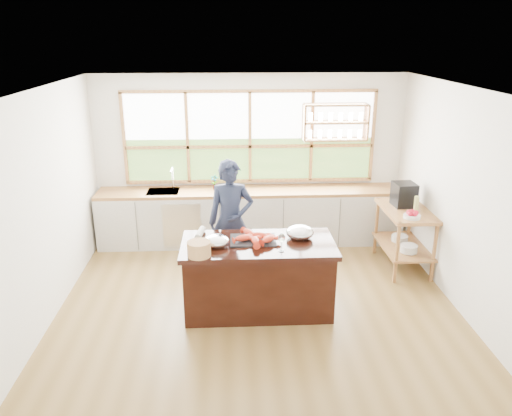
{
  "coord_description": "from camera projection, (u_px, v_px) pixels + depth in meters",
  "views": [
    {
      "loc": [
        -0.31,
        -5.7,
        3.29
      ],
      "look_at": [
        -0.01,
        0.15,
        1.22
      ],
      "focal_mm": 35.0,
      "sensor_mm": 36.0,
      "label": 1
    }
  ],
  "objects": [
    {
      "name": "potted_plant",
      "position": [
        215.0,
        182.0,
        8.0
      ],
      "size": [
        0.14,
        0.11,
        0.24
      ],
      "primitive_type": "imported",
      "rotation": [
        0.0,
        0.0,
        -0.23
      ],
      "color": "slate",
      "rests_on": "back_counter"
    },
    {
      "name": "wine_bottle",
      "position": [
        416.0,
        205.0,
        6.89
      ],
      "size": [
        0.07,
        0.07,
        0.26
      ],
      "primitive_type": "cylinder",
      "rotation": [
        0.0,
        0.0,
        -0.09
      ],
      "color": "#A5AA56",
      "rests_on": "right_shelf_unit"
    },
    {
      "name": "cutting_board",
      "position": [
        230.0,
        190.0,
        7.99
      ],
      "size": [
        0.43,
        0.34,
        0.01
      ],
      "primitive_type": "cube",
      "rotation": [
        0.0,
        0.0,
        -0.11
      ],
      "color": "#6BB847",
      "rests_on": "back_counter"
    },
    {
      "name": "island",
      "position": [
        258.0,
        276.0,
        6.14
      ],
      "size": [
        1.85,
        0.9,
        0.9
      ],
      "color": "black",
      "rests_on": "ground_plane"
    },
    {
      "name": "cook",
      "position": [
        231.0,
        221.0,
        6.81
      ],
      "size": [
        0.63,
        0.42,
        1.71
      ],
      "primitive_type": "imported",
      "rotation": [
        0.0,
        0.0,
        0.02
      ],
      "color": "#1A2035",
      "rests_on": "ground_plane"
    },
    {
      "name": "slate_board",
      "position": [
        253.0,
        240.0,
        6.05
      ],
      "size": [
        0.55,
        0.4,
        0.02
      ],
      "primitive_type": "cube",
      "rotation": [
        0.0,
        0.0,
        -0.0
      ],
      "color": "black",
      "rests_on": "island"
    },
    {
      "name": "back_counter",
      "position": [
        250.0,
        216.0,
        8.16
      ],
      "size": [
        4.9,
        0.63,
        0.9
      ],
      "color": "beige",
      "rests_on": "ground_plane"
    },
    {
      "name": "mixing_bowl_right",
      "position": [
        300.0,
        232.0,
        6.12
      ],
      "size": [
        0.34,
        0.34,
        0.16
      ],
      "primitive_type": "ellipsoid",
      "color": "silver",
      "rests_on": "island"
    },
    {
      "name": "right_shelf_unit",
      "position": [
        405.0,
        229.0,
        7.22
      ],
      "size": [
        0.62,
        1.1,
        0.9
      ],
      "color": "olive",
      "rests_on": "ground_plane"
    },
    {
      "name": "wine_glass",
      "position": [
        282.0,
        238.0,
        5.71
      ],
      "size": [
        0.08,
        0.08,
        0.22
      ],
      "color": "white",
      "rests_on": "island"
    },
    {
      "name": "parchment_roll",
      "position": [
        200.0,
        233.0,
        6.18
      ],
      "size": [
        0.13,
        0.31,
        0.08
      ],
      "primitive_type": "cylinder",
      "rotation": [
        1.57,
        0.0,
        -0.16
      ],
      "color": "silver",
      "rests_on": "island"
    },
    {
      "name": "mixing_bowl_left",
      "position": [
        217.0,
        241.0,
        5.88
      ],
      "size": [
        0.3,
        0.3,
        0.14
      ],
      "primitive_type": "ellipsoid",
      "color": "silver",
      "rests_on": "island"
    },
    {
      "name": "ground_plane",
      "position": [
        257.0,
        300.0,
        6.48
      ],
      "size": [
        5.0,
        5.0,
        0.0
      ],
      "primitive_type": "plane",
      "color": "brown"
    },
    {
      "name": "fruit_bowl",
      "position": [
        412.0,
        215.0,
        6.78
      ],
      "size": [
        0.23,
        0.23,
        0.11
      ],
      "color": "silver",
      "rests_on": "right_shelf_unit"
    },
    {
      "name": "room_shell",
      "position": [
        257.0,
        160.0,
        6.38
      ],
      "size": [
        5.02,
        4.52,
        2.71
      ],
      "color": "silver",
      "rests_on": "ground_plane"
    },
    {
      "name": "lobster_pile",
      "position": [
        255.0,
        237.0,
        6.0
      ],
      "size": [
        0.52,
        0.48,
        0.08
      ],
      "color": "red",
      "rests_on": "slate_board"
    },
    {
      "name": "wicker_basket",
      "position": [
        199.0,
        249.0,
        5.61
      ],
      "size": [
        0.27,
        0.27,
        0.17
      ],
      "primitive_type": "cylinder",
      "color": "tan",
      "rests_on": "island"
    },
    {
      "name": "espresso_machine",
      "position": [
        404.0,
        194.0,
        7.23
      ],
      "size": [
        0.32,
        0.34,
        0.34
      ],
      "primitive_type": "cube",
      "rotation": [
        0.0,
        0.0,
        0.07
      ],
      "color": "black",
      "rests_on": "right_shelf_unit"
    }
  ]
}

